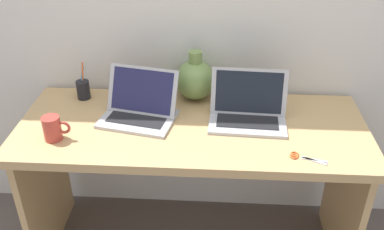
# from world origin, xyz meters

# --- Properties ---
(back_wall) EXTENTS (4.40, 0.04, 2.40)m
(back_wall) POSITION_xyz_m (0.00, 0.35, 1.20)
(back_wall) COLOR silver
(back_wall) RESTS_ON ground
(desk) EXTENTS (1.54, 0.62, 0.75)m
(desk) POSITION_xyz_m (0.00, 0.00, 0.59)
(desk) COLOR tan
(desk) RESTS_ON ground
(laptop_left) EXTENTS (0.36, 0.30, 0.21)m
(laptop_left) POSITION_xyz_m (-0.24, 0.05, 0.81)
(laptop_left) COLOR #B2B2B7
(laptop_left) RESTS_ON desk
(laptop_right) EXTENTS (0.35, 0.24, 0.22)m
(laptop_right) POSITION_xyz_m (0.25, 0.06, 0.81)
(laptop_right) COLOR #B2B2B7
(laptop_right) RESTS_ON desk
(green_vase) EXTENTS (0.19, 0.19, 0.24)m
(green_vase) POSITION_xyz_m (0.00, 0.25, 0.85)
(green_vase) COLOR #75934C
(green_vase) RESTS_ON desk
(coffee_mug) EXTENTS (0.12, 0.07, 0.11)m
(coffee_mug) POSITION_xyz_m (-0.57, -0.15, 0.80)
(coffee_mug) COLOR #B23D33
(coffee_mug) RESTS_ON desk
(pen_cup) EXTENTS (0.06, 0.06, 0.18)m
(pen_cup) POSITION_xyz_m (-0.54, 0.21, 0.80)
(pen_cup) COLOR black
(pen_cup) RESTS_ON desk
(scissors) EXTENTS (0.15, 0.08, 0.01)m
(scissors) POSITION_xyz_m (0.44, -0.22, 0.75)
(scissors) COLOR #B7B7BC
(scissors) RESTS_ON desk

